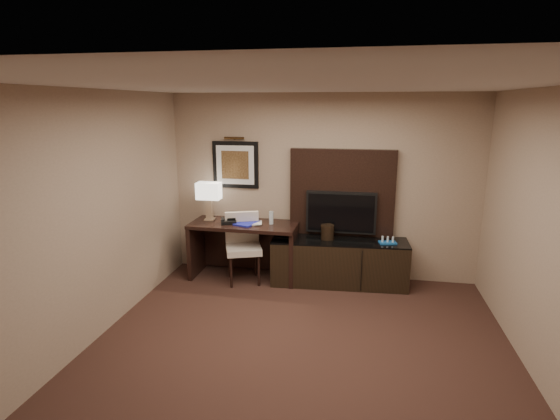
% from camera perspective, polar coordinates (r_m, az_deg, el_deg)
% --- Properties ---
extents(floor, '(4.50, 5.00, 0.01)m').
position_cam_1_polar(floor, '(4.62, 1.98, -19.79)').
color(floor, '#321C16').
rests_on(floor, ground).
extents(ceiling, '(4.50, 5.00, 0.01)m').
position_cam_1_polar(ceiling, '(3.85, 2.32, 16.02)').
color(ceiling, silver).
rests_on(ceiling, wall_back).
extents(wall_back, '(4.50, 0.01, 2.70)m').
position_cam_1_polar(wall_back, '(6.45, 5.47, 2.99)').
color(wall_back, '#9C8269').
rests_on(wall_back, floor).
extents(wall_left, '(0.01, 5.00, 2.70)m').
position_cam_1_polar(wall_left, '(4.89, -24.97, -1.74)').
color(wall_left, '#9C8269').
rests_on(wall_left, floor).
extents(desk, '(1.58, 0.70, 0.84)m').
position_cam_1_polar(desk, '(6.54, -4.68, -5.27)').
color(desk, black).
rests_on(desk, floor).
extents(credenza, '(1.95, 0.65, 0.66)m').
position_cam_1_polar(credenza, '(6.36, 7.70, -6.77)').
color(credenza, black).
rests_on(credenza, floor).
extents(tv_wall_panel, '(1.50, 0.12, 1.30)m').
position_cam_1_polar(tv_wall_panel, '(6.38, 8.09, 2.07)').
color(tv_wall_panel, black).
rests_on(tv_wall_panel, wall_back).
extents(tv, '(1.00, 0.08, 0.60)m').
position_cam_1_polar(tv, '(6.34, 7.97, -0.32)').
color(tv, black).
rests_on(tv, tv_wall_panel).
extents(artwork, '(0.70, 0.04, 0.70)m').
position_cam_1_polar(artwork, '(6.62, -5.82, 5.89)').
color(artwork, black).
rests_on(artwork, wall_back).
extents(picture_light, '(0.04, 0.04, 0.30)m').
position_cam_1_polar(picture_light, '(6.54, -6.00, 9.32)').
color(picture_light, '#412B15').
rests_on(picture_light, wall_back).
extents(desk_chair, '(0.66, 0.70, 1.03)m').
position_cam_1_polar(desk_chair, '(6.35, -4.79, -4.99)').
color(desk_chair, beige).
rests_on(desk_chair, floor).
extents(table_lamp, '(0.33, 0.21, 0.52)m').
position_cam_1_polar(table_lamp, '(6.61, -9.23, 0.90)').
color(table_lamp, '#A08264').
rests_on(table_lamp, desk).
extents(desk_phone, '(0.27, 0.25, 0.11)m').
position_cam_1_polar(desk_phone, '(6.41, -6.69, -1.27)').
color(desk_phone, black).
rests_on(desk_phone, desk).
extents(blue_folder, '(0.36, 0.41, 0.02)m').
position_cam_1_polar(blue_folder, '(6.38, -4.36, -1.71)').
color(blue_folder, '#1A20AB').
rests_on(blue_folder, desk).
extents(book, '(0.18, 0.06, 0.24)m').
position_cam_1_polar(book, '(6.34, -3.99, -0.79)').
color(book, '#B7A58F').
rests_on(book, desk).
extents(water_bottle, '(0.08, 0.08, 0.19)m').
position_cam_1_polar(water_bottle, '(6.33, -1.15, -1.02)').
color(water_bottle, silver).
rests_on(water_bottle, desk).
extents(ice_bucket, '(0.22, 0.22, 0.21)m').
position_cam_1_polar(ice_bucket, '(6.26, 6.23, -2.87)').
color(ice_bucket, black).
rests_on(ice_bucket, credenza).
extents(minibar_tray, '(0.26, 0.19, 0.08)m').
position_cam_1_polar(minibar_tray, '(6.23, 13.88, -3.87)').
color(minibar_tray, '#195BA7').
rests_on(minibar_tray, credenza).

